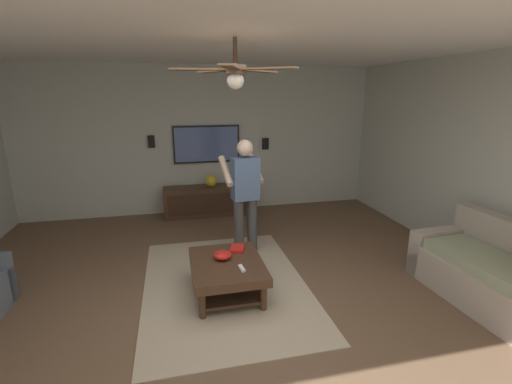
{
  "coord_description": "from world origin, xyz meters",
  "views": [
    {
      "loc": [
        -3.17,
        0.54,
        2.22
      ],
      "look_at": [
        0.79,
        -0.38,
        1.11
      ],
      "focal_mm": 25.11,
      "sensor_mm": 36.0,
      "label": 1
    }
  ],
  "objects_px": {
    "wall_speaker_left": "(265,144)",
    "ceiling_fan": "(235,72)",
    "bowl": "(223,255)",
    "remote_white": "(242,268)",
    "person_standing": "(245,191)",
    "wall_speaker_right": "(151,142)",
    "couch": "(505,280)",
    "book": "(237,249)",
    "media_console": "(210,200)",
    "vase_round": "(211,181)",
    "coffee_table": "(227,270)",
    "tv": "(207,144)"
  },
  "relations": [
    {
      "from": "remote_white",
      "to": "ceiling_fan",
      "type": "distance_m",
      "value": 2.0
    },
    {
      "from": "tv",
      "to": "wall_speaker_right",
      "type": "xyz_separation_m",
      "value": [
        0.01,
        1.0,
        0.08
      ]
    },
    {
      "from": "remote_white",
      "to": "bowl",
      "type": "bearing_deg",
      "value": 23.13
    },
    {
      "from": "book",
      "to": "ceiling_fan",
      "type": "bearing_deg",
      "value": -172.14
    },
    {
      "from": "bowl",
      "to": "book",
      "type": "xyz_separation_m",
      "value": [
        0.2,
        -0.2,
        -0.03
      ]
    },
    {
      "from": "media_console",
      "to": "remote_white",
      "type": "relative_size",
      "value": 11.33
    },
    {
      "from": "ceiling_fan",
      "to": "book",
      "type": "bearing_deg",
      "value": -9.42
    },
    {
      "from": "coffee_table",
      "to": "media_console",
      "type": "distance_m",
      "value": 2.87
    },
    {
      "from": "book",
      "to": "wall_speaker_right",
      "type": "height_order",
      "value": "wall_speaker_right"
    },
    {
      "from": "wall_speaker_left",
      "to": "coffee_table",
      "type": "bearing_deg",
      "value": 158.09
    },
    {
      "from": "coffee_table",
      "to": "remote_white",
      "type": "xyz_separation_m",
      "value": [
        -0.21,
        -0.13,
        0.12
      ]
    },
    {
      "from": "remote_white",
      "to": "ceiling_fan",
      "type": "bearing_deg",
      "value": 68.39
    },
    {
      "from": "media_console",
      "to": "vase_round",
      "type": "xyz_separation_m",
      "value": [
        -0.03,
        -0.03,
        0.39
      ]
    },
    {
      "from": "coffee_table",
      "to": "wall_speaker_right",
      "type": "xyz_separation_m",
      "value": [
        3.12,
        0.89,
        1.09
      ]
    },
    {
      "from": "bowl",
      "to": "remote_white",
      "type": "height_order",
      "value": "bowl"
    },
    {
      "from": "tv",
      "to": "ceiling_fan",
      "type": "distance_m",
      "value": 3.49
    },
    {
      "from": "bowl",
      "to": "wall_speaker_right",
      "type": "bearing_deg",
      "value": 15.73
    },
    {
      "from": "couch",
      "to": "coffee_table",
      "type": "bearing_deg",
      "value": -20.74
    },
    {
      "from": "couch",
      "to": "ceiling_fan",
      "type": "bearing_deg",
      "value": -17.4
    },
    {
      "from": "bowl",
      "to": "wall_speaker_left",
      "type": "bearing_deg",
      "value": -23.03
    },
    {
      "from": "remote_white",
      "to": "wall_speaker_left",
      "type": "distance_m",
      "value": 3.62
    },
    {
      "from": "vase_round",
      "to": "wall_speaker_left",
      "type": "xyz_separation_m",
      "value": [
        0.28,
        -1.11,
        0.62
      ]
    },
    {
      "from": "remote_white",
      "to": "person_standing",
      "type": "bearing_deg",
      "value": -18.91
    },
    {
      "from": "bowl",
      "to": "book",
      "type": "relative_size",
      "value": 0.94
    },
    {
      "from": "couch",
      "to": "bowl",
      "type": "height_order",
      "value": "couch"
    },
    {
      "from": "couch",
      "to": "vase_round",
      "type": "height_order",
      "value": "couch"
    },
    {
      "from": "ceiling_fan",
      "to": "remote_white",
      "type": "bearing_deg",
      "value": -105.89
    },
    {
      "from": "wall_speaker_right",
      "to": "ceiling_fan",
      "type": "height_order",
      "value": "ceiling_fan"
    },
    {
      "from": "tv",
      "to": "wall_speaker_right",
      "type": "distance_m",
      "value": 1.0
    },
    {
      "from": "coffee_table",
      "to": "person_standing",
      "type": "relative_size",
      "value": 0.61
    },
    {
      "from": "media_console",
      "to": "person_standing",
      "type": "height_order",
      "value": "person_standing"
    },
    {
      "from": "coffee_table",
      "to": "vase_round",
      "type": "height_order",
      "value": "vase_round"
    },
    {
      "from": "couch",
      "to": "book",
      "type": "bearing_deg",
      "value": -27.04
    },
    {
      "from": "couch",
      "to": "wall_speaker_right",
      "type": "bearing_deg",
      "value": -49.87
    },
    {
      "from": "media_console",
      "to": "person_standing",
      "type": "distance_m",
      "value": 1.99
    },
    {
      "from": "tv",
      "to": "coffee_table",
      "type": "bearing_deg",
      "value": -1.97
    },
    {
      "from": "bowl",
      "to": "vase_round",
      "type": "bearing_deg",
      "value": -3.66
    },
    {
      "from": "couch",
      "to": "ceiling_fan",
      "type": "xyz_separation_m",
      "value": [
        0.74,
        2.74,
        2.1
      ]
    },
    {
      "from": "coffee_table",
      "to": "person_standing",
      "type": "bearing_deg",
      "value": -22.35
    },
    {
      "from": "wall_speaker_left",
      "to": "wall_speaker_right",
      "type": "bearing_deg",
      "value": 90.0
    },
    {
      "from": "media_console",
      "to": "wall_speaker_right",
      "type": "relative_size",
      "value": 7.73
    },
    {
      "from": "media_console",
      "to": "remote_white",
      "type": "distance_m",
      "value": 3.08
    },
    {
      "from": "book",
      "to": "ceiling_fan",
      "type": "height_order",
      "value": "ceiling_fan"
    },
    {
      "from": "coffee_table",
      "to": "vase_round",
      "type": "distance_m",
      "value": 2.86
    },
    {
      "from": "wall_speaker_left",
      "to": "wall_speaker_right",
      "type": "relative_size",
      "value": 1.0
    },
    {
      "from": "coffee_table",
      "to": "person_standing",
      "type": "xyz_separation_m",
      "value": [
        1.01,
        -0.41,
        0.64
      ]
    },
    {
      "from": "couch",
      "to": "bowl",
      "type": "distance_m",
      "value": 3.04
    },
    {
      "from": "wall_speaker_left",
      "to": "ceiling_fan",
      "type": "xyz_separation_m",
      "value": [
        -3.32,
        1.17,
        1.13
      ]
    },
    {
      "from": "vase_round",
      "to": "media_console",
      "type": "bearing_deg",
      "value": 51.58
    },
    {
      "from": "couch",
      "to": "tv",
      "type": "bearing_deg",
      "value": -58.45
    }
  ]
}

